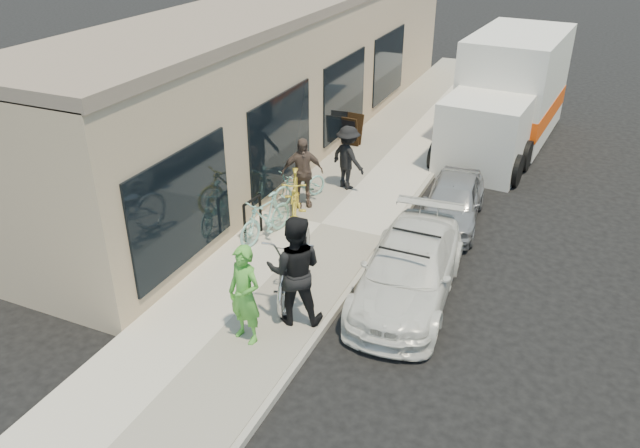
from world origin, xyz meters
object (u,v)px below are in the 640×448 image
(bystander_a, at_px, (348,158))
(sedan_white, at_px, (409,270))
(man_standing, at_px, (295,270))
(cruiser_bike_c, at_px, (295,197))
(bike_rack, at_px, (253,214))
(sandwich_board, at_px, (351,130))
(cruiser_bike_b, at_px, (300,185))
(moving_truck, at_px, (508,97))
(bystander_b, at_px, (302,173))
(woman_rider, at_px, (245,295))
(cruiser_bike_a, at_px, (265,218))
(sedan_silver, at_px, (453,201))
(tandem_bike, at_px, (296,257))

(bystander_a, bearing_deg, sedan_white, 151.95)
(man_standing, height_order, cruiser_bike_c, man_standing)
(bike_rack, height_order, sandwich_board, sandwich_board)
(man_standing, xyz_separation_m, cruiser_bike_b, (-1.99, 4.33, -0.60))
(moving_truck, distance_m, bystander_b, 7.64)
(woman_rider, xyz_separation_m, cruiser_bike_b, (-1.50, 5.15, -0.47))
(cruiser_bike_c, bearing_deg, cruiser_bike_a, -124.97)
(sedan_white, relative_size, cruiser_bike_b, 2.71)
(sandwich_board, height_order, sedan_silver, sedan_silver)
(sedan_white, distance_m, cruiser_bike_b, 4.41)
(sedan_silver, relative_size, bystander_a, 1.94)
(man_standing, bearing_deg, bystander_a, -97.60)
(sandwich_board, relative_size, man_standing, 0.44)
(bike_rack, height_order, sedan_white, sedan_white)
(woman_rider, bearing_deg, bystander_b, 119.03)
(sandwich_board, distance_m, cruiser_bike_c, 5.05)
(woman_rider, bearing_deg, sedan_silver, 84.51)
(cruiser_bike_b, bearing_deg, sandwich_board, 120.19)
(sandwich_board, height_order, sedan_white, sedan_white)
(sedan_silver, xyz_separation_m, moving_truck, (0.17, 5.86, 0.88))
(man_standing, distance_m, cruiser_bike_b, 4.80)
(tandem_bike, bearing_deg, woman_rider, -106.60)
(tandem_bike, distance_m, cruiser_bike_b, 3.80)
(sandwich_board, relative_size, bystander_a, 0.55)
(man_standing, distance_m, cruiser_bike_a, 3.05)
(sandwich_board, xyz_separation_m, woman_rider, (1.77, -9.22, 0.42))
(man_standing, height_order, cruiser_bike_a, man_standing)
(bike_rack, bearing_deg, cruiser_bike_a, 8.72)
(tandem_bike, relative_size, woman_rider, 1.45)
(bystander_a, height_order, bystander_b, bystander_b)
(sandwich_board, height_order, cruiser_bike_c, cruiser_bike_c)
(cruiser_bike_a, bearing_deg, moving_truck, 79.00)
(bike_rack, height_order, moving_truck, moving_truck)
(bike_rack, distance_m, tandem_bike, 2.25)
(sedan_white, bearing_deg, cruiser_bike_b, 138.58)
(man_standing, height_order, bystander_a, man_standing)
(sedan_silver, bearing_deg, bystander_a, 164.43)
(sedan_silver, height_order, woman_rider, woman_rider)
(man_standing, bearing_deg, moving_truck, -119.31)
(woman_rider, height_order, cruiser_bike_a, woman_rider)
(sedan_silver, bearing_deg, moving_truck, 82.89)
(bike_rack, relative_size, sedan_white, 0.21)
(sandwich_board, distance_m, man_standing, 8.71)
(cruiser_bike_c, height_order, bystander_a, bystander_a)
(woman_rider, relative_size, cruiser_bike_b, 1.14)
(cruiser_bike_a, relative_size, bystander_b, 0.96)
(bike_rack, relative_size, moving_truck, 0.13)
(sandwich_board, distance_m, bystander_b, 4.31)
(sedan_white, bearing_deg, moving_truck, 84.26)
(tandem_bike, xyz_separation_m, cruiser_bike_b, (-1.58, 3.44, -0.26))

